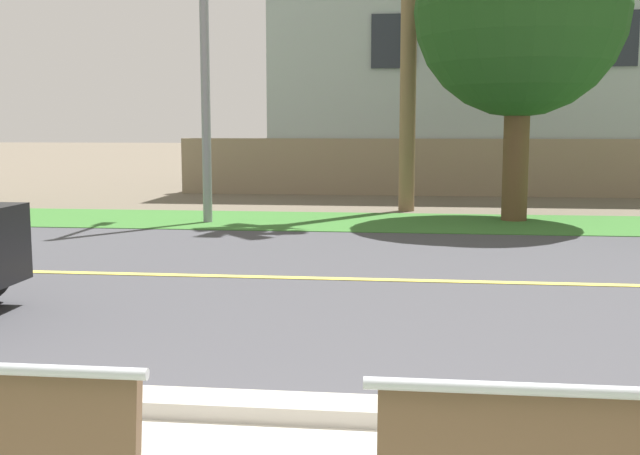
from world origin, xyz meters
name	(u,v)px	position (x,y,z in m)	size (l,w,h in m)	color
ground_plane	(377,258)	(0.00, 8.00, 0.00)	(140.00, 140.00, 0.00)	#665B4C
curb_edge	(333,411)	(0.00, 2.35, 0.06)	(44.00, 0.30, 0.11)	#ADA89E
street_asphalt	(371,280)	(0.00, 6.50, 0.00)	(52.00, 8.00, 0.01)	#424247
road_centre_line	(371,279)	(0.00, 6.50, 0.01)	(48.00, 0.14, 0.01)	#E0CC4C
far_verge_grass	(386,222)	(0.00, 11.76, 0.01)	(48.00, 2.80, 0.02)	#38702D
garden_wall	(440,167)	(1.12, 17.39, 0.70)	(13.00, 0.36, 1.40)	gray
house_across_street	(489,52)	(2.55, 20.59, 3.76)	(12.42, 6.91, 7.43)	#A3ADB2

